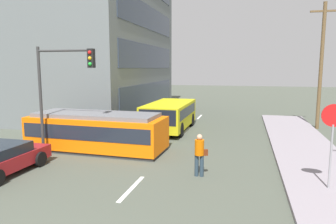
# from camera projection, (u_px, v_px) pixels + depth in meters

# --- Properties ---
(ground_plane) EXTENTS (120.00, 120.00, 0.00)m
(ground_plane) POSITION_uv_depth(u_px,v_px,m) (162.00, 157.00, 14.75)
(ground_plane) COLOR #494F43
(lane_stripe_2) EXTENTS (0.16, 2.40, 0.01)m
(lane_stripe_2) POSITION_uv_depth(u_px,v_px,m) (132.00, 188.00, 10.91)
(lane_stripe_2) COLOR silver
(lane_stripe_2) RESTS_ON ground
(lane_stripe_3) EXTENTS (0.16, 2.40, 0.01)m
(lane_stripe_3) POSITION_uv_depth(u_px,v_px,m) (187.00, 130.00, 20.94)
(lane_stripe_3) COLOR silver
(lane_stripe_3) RESTS_ON ground
(lane_stripe_4) EXTENTS (0.16, 2.40, 0.01)m
(lane_stripe_4) POSITION_uv_depth(u_px,v_px,m) (200.00, 117.00, 26.70)
(lane_stripe_4) COLOR silver
(lane_stripe_4) RESTS_ON ground
(corner_building) EXTENTS (17.81, 16.15, 16.00)m
(corner_building) POSITION_uv_depth(u_px,v_px,m) (56.00, 25.00, 28.32)
(corner_building) COLOR slate
(corner_building) RESTS_ON ground
(streetcar_tram) EXTENTS (7.06, 2.77, 1.93)m
(streetcar_tram) POSITION_uv_depth(u_px,v_px,m) (97.00, 131.00, 15.89)
(streetcar_tram) COLOR orange
(streetcar_tram) RESTS_ON ground
(city_bus) EXTENTS (2.59, 5.97, 1.86)m
(city_bus) POSITION_uv_depth(u_px,v_px,m) (170.00, 115.00, 20.91)
(city_bus) COLOR gold
(city_bus) RESTS_ON ground
(pedestrian_crossing) EXTENTS (0.51, 0.36, 1.67)m
(pedestrian_crossing) POSITION_uv_depth(u_px,v_px,m) (200.00, 153.00, 12.03)
(pedestrian_crossing) COLOR #273845
(pedestrian_crossing) RESTS_ON ground
(parked_sedan_far) EXTENTS (2.08, 4.33, 1.19)m
(parked_sedan_far) POSITION_uv_depth(u_px,v_px,m) (100.00, 123.00, 20.18)
(parked_sedan_far) COLOR black
(parked_sedan_far) RESTS_ON ground
(stop_sign) EXTENTS (0.76, 0.07, 2.88)m
(stop_sign) POSITION_uv_depth(u_px,v_px,m) (333.00, 129.00, 10.30)
(stop_sign) COLOR gray
(stop_sign) RESTS_ON sidewalk_curb_right
(traffic_light_mast) EXTENTS (2.90, 0.33, 5.16)m
(traffic_light_mast) POSITION_uv_depth(u_px,v_px,m) (61.00, 81.00, 14.25)
(traffic_light_mast) COLOR #333333
(traffic_light_mast) RESTS_ON ground
(utility_pole_mid) EXTENTS (1.80, 0.24, 8.49)m
(utility_pole_mid) POSITION_uv_depth(u_px,v_px,m) (321.00, 64.00, 20.95)
(utility_pole_mid) COLOR brown
(utility_pole_mid) RESTS_ON ground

